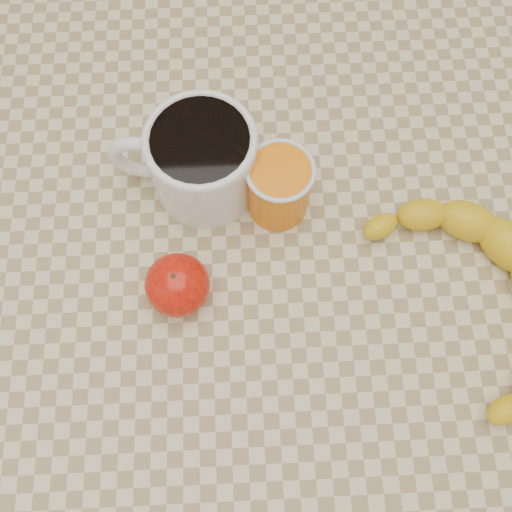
{
  "coord_description": "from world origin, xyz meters",
  "views": [
    {
      "loc": [
        -0.01,
        -0.2,
        1.35
      ],
      "look_at": [
        0.0,
        0.0,
        0.77
      ],
      "focal_mm": 40.0,
      "sensor_mm": 36.0,
      "label": 1
    }
  ],
  "objects_px": {
    "orange_juice_glass": "(279,187)",
    "banana": "(481,297)",
    "coffee_mug": "(200,159)",
    "apple": "(177,285)",
    "table": "(256,284)"
  },
  "relations": [
    {
      "from": "orange_juice_glass",
      "to": "banana",
      "type": "distance_m",
      "value": 0.24
    },
    {
      "from": "coffee_mug",
      "to": "banana",
      "type": "relative_size",
      "value": 0.49
    },
    {
      "from": "orange_juice_glass",
      "to": "apple",
      "type": "bearing_deg",
      "value": -137.64
    },
    {
      "from": "banana",
      "to": "coffee_mug",
      "type": "bearing_deg",
      "value": 134.45
    },
    {
      "from": "table",
      "to": "apple",
      "type": "bearing_deg",
      "value": -158.83
    },
    {
      "from": "coffee_mug",
      "to": "orange_juice_glass",
      "type": "distance_m",
      "value": 0.09
    },
    {
      "from": "orange_juice_glass",
      "to": "apple",
      "type": "relative_size",
      "value": 0.97
    },
    {
      "from": "apple",
      "to": "banana",
      "type": "height_order",
      "value": "apple"
    },
    {
      "from": "orange_juice_glass",
      "to": "banana",
      "type": "relative_size",
      "value": 0.25
    },
    {
      "from": "banana",
      "to": "apple",
      "type": "bearing_deg",
      "value": 158.6
    },
    {
      "from": "table",
      "to": "banana",
      "type": "bearing_deg",
      "value": -13.79
    },
    {
      "from": "apple",
      "to": "table",
      "type": "bearing_deg",
      "value": 21.17
    },
    {
      "from": "orange_juice_glass",
      "to": "banana",
      "type": "bearing_deg",
      "value": -31.61
    },
    {
      "from": "banana",
      "to": "table",
      "type": "bearing_deg",
      "value": 149.32
    },
    {
      "from": "table",
      "to": "orange_juice_glass",
      "type": "relative_size",
      "value": 9.29
    }
  ]
}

